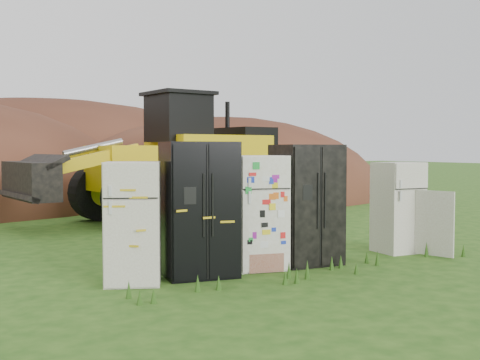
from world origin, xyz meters
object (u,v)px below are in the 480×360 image
(fridge_dark_mid, at_px, (306,204))
(fridge_open_door, at_px, (398,207))
(fridge_black_side, at_px, (199,209))
(fridge_leftmost, at_px, (133,223))
(wheel_loader, at_px, (150,156))
(fridge_sticker, at_px, (258,212))

(fridge_dark_mid, bearing_deg, fridge_open_door, 6.41)
(fridge_black_side, bearing_deg, fridge_open_door, 10.28)
(fridge_dark_mid, relative_size, fridge_open_door, 1.19)
(fridge_open_door, bearing_deg, fridge_leftmost, -175.26)
(fridge_leftmost, xyz_separation_m, fridge_dark_mid, (2.90, -0.08, 0.12))
(fridge_black_side, bearing_deg, wheel_loader, 84.30)
(fridge_dark_mid, distance_m, fridge_open_door, 2.07)
(fridge_dark_mid, xyz_separation_m, wheel_loader, (-0.06, 6.45, 0.70))
(wheel_loader, bearing_deg, fridge_open_door, -76.41)
(fridge_sticker, xyz_separation_m, fridge_open_door, (2.93, -0.03, -0.07))
(fridge_leftmost, xyz_separation_m, fridge_sticker, (2.03, -0.01, 0.04))
(fridge_leftmost, xyz_separation_m, fridge_open_door, (4.96, -0.04, -0.03))
(fridge_black_side, height_order, fridge_dark_mid, fridge_black_side)
(fridge_leftmost, bearing_deg, wheel_loader, 90.86)
(fridge_open_door, height_order, wheel_loader, wheel_loader)
(fridge_black_side, relative_size, fridge_open_door, 1.21)
(fridge_black_side, bearing_deg, fridge_dark_mid, 8.88)
(fridge_leftmost, bearing_deg, fridge_dark_mid, 23.27)
(fridge_leftmost, relative_size, fridge_open_door, 1.04)
(fridge_sticker, height_order, fridge_open_door, fridge_sticker)
(fridge_black_side, height_order, fridge_sticker, fridge_black_side)
(fridge_dark_mid, bearing_deg, fridge_leftmost, -176.42)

